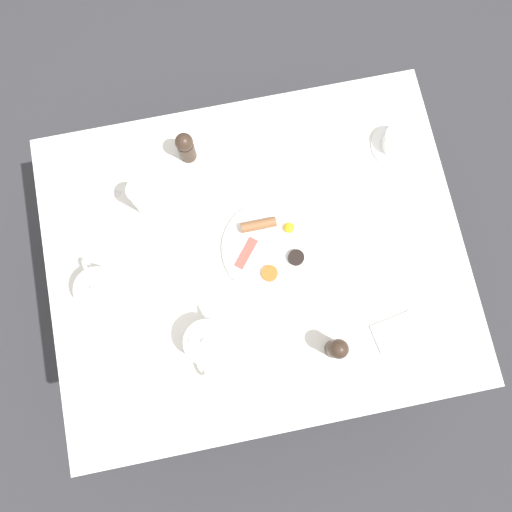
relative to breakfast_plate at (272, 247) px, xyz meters
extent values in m
plane|color=#333338|center=(0.02, -0.05, -0.73)|extent=(8.00, 8.00, 0.00)
cube|color=silver|center=(0.02, -0.05, -0.02)|extent=(0.97, 1.20, 0.03)
cylinder|color=brown|center=(-0.42, -0.60, -0.38)|extent=(0.04, 0.04, 0.69)
cylinder|color=brown|center=(0.46, -0.60, -0.38)|extent=(0.04, 0.04, 0.69)
cylinder|color=brown|center=(-0.42, 0.50, -0.38)|extent=(0.04, 0.04, 0.69)
cylinder|color=brown|center=(0.46, 0.50, -0.38)|extent=(0.04, 0.04, 0.69)
cylinder|color=white|center=(0.00, 0.00, 0.00)|extent=(0.29, 0.29, 0.01)
cylinder|color=white|center=(-0.04, 0.06, 0.01)|extent=(0.06, 0.06, 0.00)
sphere|color=yellow|center=(-0.04, 0.06, 0.02)|extent=(0.03, 0.03, 0.03)
cylinder|color=brown|center=(-0.07, -0.03, 0.02)|extent=(0.03, 0.10, 0.03)
cube|color=#B74C42|center=(0.01, -0.08, 0.01)|extent=(0.09, 0.08, 0.01)
cylinder|color=#D16023|center=(0.08, -0.02, 0.01)|extent=(0.05, 0.05, 0.01)
cylinder|color=black|center=(0.05, 0.06, 0.01)|extent=(0.05, 0.05, 0.02)
cylinder|color=white|center=(0.04, -0.49, 0.04)|extent=(0.12, 0.12, 0.09)
cylinder|color=white|center=(0.04, -0.49, 0.09)|extent=(0.09, 0.09, 0.01)
sphere|color=white|center=(0.04, -0.49, 0.10)|extent=(0.02, 0.02, 0.02)
cone|color=white|center=(0.11, -0.47, 0.05)|extent=(0.06, 0.04, 0.05)
torus|color=white|center=(-0.02, -0.51, 0.04)|extent=(0.07, 0.03, 0.07)
cylinder|color=white|center=(0.23, -0.23, 0.04)|extent=(0.12, 0.12, 0.09)
cylinder|color=white|center=(0.23, -0.23, 0.09)|extent=(0.09, 0.09, 0.01)
sphere|color=white|center=(0.23, -0.23, 0.10)|extent=(0.02, 0.02, 0.02)
cone|color=white|center=(0.16, -0.21, 0.05)|extent=(0.06, 0.03, 0.05)
torus|color=white|center=(0.29, -0.24, 0.04)|extent=(0.07, 0.02, 0.07)
cylinder|color=white|center=(-0.23, 0.43, -0.01)|extent=(0.15, 0.15, 0.01)
cylinder|color=white|center=(-0.23, 0.43, 0.03)|extent=(0.09, 0.09, 0.06)
cylinder|color=brown|center=(-0.23, 0.43, 0.02)|extent=(0.08, 0.08, 0.04)
torus|color=white|center=(-0.22, 0.48, 0.03)|extent=(0.02, 0.04, 0.04)
cylinder|color=white|center=(-0.20, -0.33, 0.06)|extent=(0.07, 0.07, 0.14)
cylinder|color=#38281E|center=(-0.32, -0.19, 0.03)|extent=(0.05, 0.05, 0.08)
sphere|color=#38281E|center=(-0.32, -0.19, 0.09)|extent=(0.05, 0.05, 0.05)
cylinder|color=#38281E|center=(0.32, 0.11, 0.03)|extent=(0.05, 0.05, 0.08)
sphere|color=#38281E|center=(0.32, 0.11, 0.09)|extent=(0.05, 0.05, 0.05)
cube|color=white|center=(0.31, 0.29, 0.00)|extent=(0.10, 0.14, 0.01)
cube|color=silver|center=(0.07, 0.34, -0.01)|extent=(0.13, 0.15, 0.00)
cube|color=silver|center=(-0.18, 0.23, -0.01)|extent=(0.18, 0.12, 0.00)
cube|color=silver|center=(-0.31, 0.07, -0.01)|extent=(0.09, 0.13, 0.00)
cube|color=silver|center=(-0.28, -0.48, -0.01)|extent=(0.09, 0.16, 0.00)
camera|label=1|loc=(0.28, -0.10, 1.40)|focal=35.00mm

